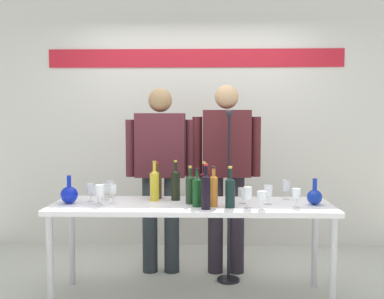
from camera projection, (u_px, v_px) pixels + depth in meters
The scene contains 29 objects.
ground_plane at pixel (191, 298), 3.60m from camera, with size 10.00×10.00×0.00m, color #B8BBAD.
back_wall at pixel (195, 112), 5.05m from camera, with size 4.66×0.11×3.00m.
display_table at pixel (191, 211), 3.55m from camera, with size 2.20×0.65×0.77m.
decanter_blue_left at pixel (69, 194), 3.55m from camera, with size 0.14×0.14×0.22m.
decanter_blue_right at pixel (315, 196), 3.49m from camera, with size 0.12×0.12×0.21m.
presenter_left at pixel (161, 166), 4.15m from camera, with size 0.64×0.22×1.71m.
presenter_right at pixel (226, 165), 4.13m from camera, with size 0.63×0.22×1.74m.
wine_bottle_0 at pixel (190, 188), 3.53m from camera, with size 0.07×0.07×0.30m.
wine_bottle_1 at pixel (158, 183), 3.76m from camera, with size 0.07×0.07×0.31m.
wine_bottle_2 at pixel (204, 187), 3.49m from camera, with size 0.07×0.07×0.34m.
wine_bottle_3 at pixel (197, 191), 3.42m from camera, with size 0.07×0.07×0.29m.
wine_bottle_4 at pixel (206, 190), 3.31m from camera, with size 0.07×0.07×0.34m.
wine_bottle_5 at pixel (214, 189), 3.42m from camera, with size 0.06×0.06×0.31m.
wine_bottle_6 at pixel (154, 184), 3.66m from camera, with size 0.08×0.08×0.33m.
wine_bottle_7 at pixel (230, 191), 3.38m from camera, with size 0.07×0.07×0.31m.
wine_bottle_8 at pixel (176, 184), 3.68m from camera, with size 0.07×0.07×0.33m.
wine_glass_left_0 at pixel (91, 189), 3.61m from camera, with size 0.06×0.06×0.15m.
wine_glass_left_1 at pixel (113, 190), 3.54m from camera, with size 0.06×0.06×0.15m.
wine_glass_left_2 at pixel (105, 188), 3.69m from camera, with size 0.07×0.07×0.13m.
wine_glass_left_3 at pixel (110, 186), 3.82m from camera, with size 0.07×0.07×0.14m.
wine_glass_left_4 at pixel (100, 191), 3.45m from camera, with size 0.07×0.07×0.16m.
wine_glass_left_5 at pixel (98, 191), 3.54m from camera, with size 0.07×0.07×0.14m.
wine_glass_right_0 at pixel (286, 186), 3.70m from camera, with size 0.06×0.06×0.16m.
wine_glass_right_1 at pixel (268, 191), 3.50m from camera, with size 0.07×0.07×0.15m.
wine_glass_right_2 at pixel (242, 192), 3.53m from camera, with size 0.07×0.07×0.13m.
wine_glass_right_3 at pixel (262, 196), 3.33m from camera, with size 0.07×0.07×0.13m.
wine_glass_right_4 at pixel (296, 194), 3.39m from camera, with size 0.06×0.06×0.14m.
wine_glass_right_5 at pixel (248, 193), 3.35m from camera, with size 0.06×0.06×0.16m.
microphone_stand at pixel (229, 225), 3.94m from camera, with size 0.20×0.20×1.51m.
Camera 1 is at (0.10, -3.51, 1.45)m, focal length 42.02 mm.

